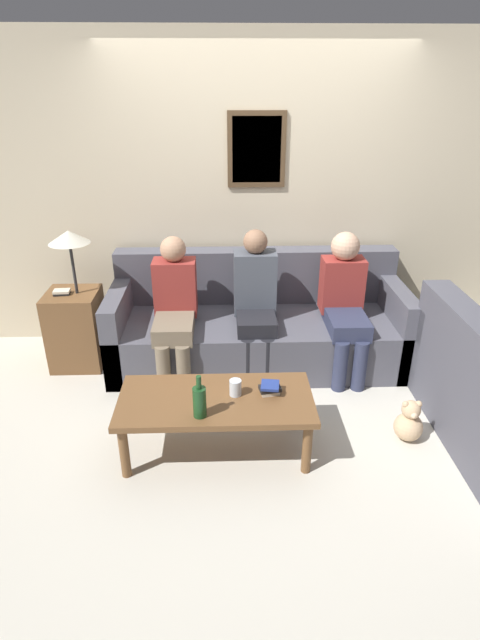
{
  "coord_description": "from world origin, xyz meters",
  "views": [
    {
      "loc": [
        -0.28,
        -3.29,
        2.2
      ],
      "look_at": [
        -0.17,
        -0.09,
        0.67
      ],
      "focal_mm": 28.0,
      "sensor_mm": 36.0,
      "label": 1
    }
  ],
  "objects": [
    {
      "name": "ground_plane",
      "position": [
        0.0,
        0.0,
        0.0
      ],
      "size": [
        16.0,
        16.0,
        0.0
      ],
      "primitive_type": "plane",
      "color": "beige"
    },
    {
      "name": "wall_back",
      "position": [
        0.0,
        1.04,
        1.3
      ],
      "size": [
        9.0,
        0.08,
        2.6
      ],
      "color": "beige",
      "rests_on": "ground_plane"
    },
    {
      "name": "couch_main",
      "position": [
        0.0,
        0.56,
        0.3
      ],
      "size": [
        2.45,
        0.93,
        0.89
      ],
      "color": "#4C4C56",
      "rests_on": "ground_plane"
    },
    {
      "name": "coffee_table",
      "position": [
        -0.35,
        -0.66,
        0.35
      ],
      "size": [
        1.23,
        0.58,
        0.4
      ],
      "color": "brown",
      "rests_on": "ground_plane"
    },
    {
      "name": "side_table_with_lamp",
      "position": [
        -1.53,
        0.5,
        0.39
      ],
      "size": [
        0.42,
        0.42,
        1.17
      ],
      "color": "brown",
      "rests_on": "ground_plane"
    },
    {
      "name": "wine_bottle",
      "position": [
        -0.44,
        -0.85,
        0.51
      ],
      "size": [
        0.08,
        0.08,
        0.28
      ],
      "color": "#19421E",
      "rests_on": "coffee_table"
    },
    {
      "name": "drinking_glass",
      "position": [
        -0.22,
        -0.63,
        0.46
      ],
      "size": [
        0.08,
        0.08,
        0.11
      ],
      "color": "silver",
      "rests_on": "coffee_table"
    },
    {
      "name": "book_stack",
      "position": [
        0.0,
        -0.62,
        0.44
      ],
      "size": [
        0.15,
        0.13,
        0.07
      ],
      "color": "beige",
      "rests_on": "coffee_table"
    },
    {
      "name": "person_left",
      "position": [
        -0.68,
        0.35,
        0.6
      ],
      "size": [
        0.34,
        0.65,
        1.12
      ],
      "color": "#756651",
      "rests_on": "ground_plane"
    },
    {
      "name": "person_middle",
      "position": [
        -0.03,
        0.39,
        0.63
      ],
      "size": [
        0.34,
        0.58,
        1.17
      ],
      "color": "black",
      "rests_on": "ground_plane"
    },
    {
      "name": "person_right",
      "position": [
        0.69,
        0.38,
        0.62
      ],
      "size": [
        0.34,
        0.66,
        1.14
      ],
      "color": "#2D334C",
      "rests_on": "ground_plane"
    },
    {
      "name": "teddy_bear",
      "position": [
        0.95,
        -0.61,
        0.13
      ],
      "size": [
        0.19,
        0.19,
        0.3
      ],
      "color": "tan",
      "rests_on": "ground_plane"
    }
  ]
}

